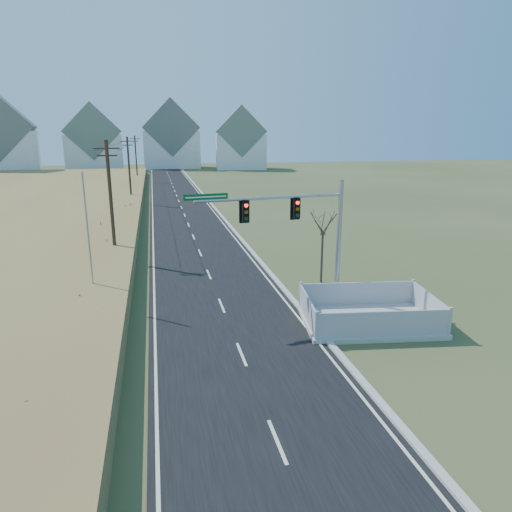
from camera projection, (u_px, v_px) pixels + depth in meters
The scene contains 14 objects.
ground at pixel (234, 336), 21.93m from camera, with size 260.00×260.00×0.00m, color #3A4A23.
road at pixel (177, 197), 69.04m from camera, with size 8.00×180.00×0.06m, color black.
curb at pixel (205, 196), 69.89m from camera, with size 0.30×180.00×0.18m, color #B2AFA8.
utility_pole_near at pixel (111, 200), 33.48m from camera, with size 1.80×0.26×9.00m.
utility_pole_mid at pixel (129, 170), 61.75m from camera, with size 1.80×0.26×9.00m.
utility_pole_far at pixel (136, 158), 90.02m from camera, with size 1.80×0.26×9.00m.
condo_nnw at pixel (94, 143), 118.12m from camera, with size 14.93×11.17×17.03m.
condo_n at pixel (171, 140), 125.91m from camera, with size 15.27×10.20×18.54m.
condo_ne at pixel (241, 143), 122.35m from camera, with size 14.12×10.51×16.52m.
traffic_signal_mast at pixel (309, 231), 24.51m from camera, with size 8.81×1.34×7.06m.
fence_enclosure at pixel (368, 318), 23.32m from camera, with size 7.21×5.41×1.52m.
open_sign at pixel (322, 320), 22.88m from camera, with size 0.55×0.11×0.68m.
flagpole at pixel (90, 254), 25.14m from camera, with size 0.34×0.34×7.50m.
bare_tree at pixel (323, 222), 28.86m from camera, with size 1.88×1.88×4.99m.
Camera 1 is at (-3.34, -19.91, 9.45)m, focal length 32.00 mm.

